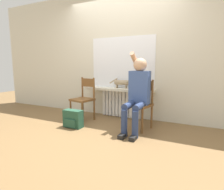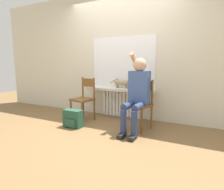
% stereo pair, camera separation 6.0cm
% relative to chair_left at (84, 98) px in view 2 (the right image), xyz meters
% --- Properties ---
extents(ground_plane, '(12.00, 12.00, 0.00)m').
position_rel_chair_left_xyz_m(ground_plane, '(0.59, -0.60, -0.45)').
color(ground_plane, brown).
extents(wall_with_window, '(7.00, 0.06, 2.70)m').
position_rel_chair_left_xyz_m(wall_with_window, '(0.59, 0.63, 0.90)').
color(wall_with_window, beige).
rests_on(wall_with_window, ground_plane).
extents(radiator, '(0.88, 0.08, 0.59)m').
position_rel_chair_left_xyz_m(radiator, '(0.59, 0.55, -0.16)').
color(radiator, white).
rests_on(radiator, ground_plane).
extents(windowsill, '(1.47, 0.30, 0.05)m').
position_rel_chair_left_xyz_m(windowsill, '(0.59, 0.45, 0.16)').
color(windowsill, beige).
rests_on(windowsill, radiator).
extents(window_glass, '(1.41, 0.01, 1.06)m').
position_rel_chair_left_xyz_m(window_glass, '(0.59, 0.59, 0.72)').
color(window_glass, white).
rests_on(window_glass, windowsill).
extents(chair_left, '(0.45, 0.45, 0.87)m').
position_rel_chair_left_xyz_m(chair_left, '(0.00, 0.00, 0.00)').
color(chair_left, brown).
rests_on(chair_left, ground_plane).
extents(chair_right, '(0.46, 0.46, 0.87)m').
position_rel_chair_left_xyz_m(chair_right, '(1.19, -0.00, 0.00)').
color(chair_right, brown).
rests_on(chair_right, ground_plane).
extents(person, '(0.36, 1.01, 1.34)m').
position_rel_chair_left_xyz_m(person, '(1.18, -0.11, 0.25)').
color(person, navy).
rests_on(person, ground_plane).
extents(cat, '(0.50, 0.10, 0.21)m').
position_rel_chair_left_xyz_m(cat, '(0.67, 0.47, 0.31)').
color(cat, '#9E896B').
rests_on(cat, windowsill).
extents(backpack, '(0.35, 0.19, 0.32)m').
position_rel_chair_left_xyz_m(backpack, '(0.09, -0.48, -0.30)').
color(backpack, '#234C38').
rests_on(backpack, ground_plane).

